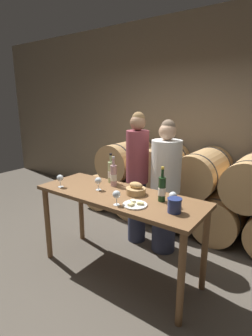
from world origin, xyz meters
name	(u,v)px	position (x,y,z in m)	size (l,w,h in m)	color
ground_plane	(119,271)	(0.00, 0.00, 0.00)	(10.00, 10.00, 0.00)	#564F44
stone_wall_back	(199,118)	(0.00, 2.15, 1.60)	(10.00, 0.12, 3.20)	#7F705B
barrel_stack	(180,188)	(0.00, 1.55, 0.56)	(3.34, 0.96, 1.20)	tan
tasting_table	(119,205)	(0.00, 0.00, 0.81)	(1.84, 0.68, 0.93)	brown
person_left	(137,177)	(-0.23, 0.70, 0.91)	(0.29, 0.29, 1.74)	#2D334C
person_right	(165,188)	(0.19, 0.70, 0.84)	(0.36, 0.36, 1.67)	#2D334C
wine_bottle_red	(162,189)	(0.46, 0.08, 1.05)	(0.07, 0.07, 0.34)	#193819
wine_bottle_white	(111,172)	(-0.31, 0.26, 1.06)	(0.07, 0.07, 0.35)	#ADBC7F
wine_bottle_rose	(114,175)	(-0.20, 0.18, 1.05)	(0.07, 0.07, 0.34)	#BC8E93
blue_crock	(175,205)	(0.68, -0.08, 1.00)	(0.13, 0.13, 0.13)	navy
bread_basket	(136,190)	(0.16, 0.09, 0.98)	(0.20, 0.20, 0.13)	tan
cheese_plate	(135,204)	(0.31, -0.16, 0.94)	(0.23, 0.23, 0.04)	white
wine_glass_far_left	(60,178)	(-0.66, -0.21, 1.03)	(0.08, 0.08, 0.14)	white
wine_glass_left	(98,181)	(-0.25, -0.03, 1.03)	(0.08, 0.08, 0.14)	white
wine_glass_center	(116,195)	(0.17, -0.25, 1.03)	(0.08, 0.08, 0.14)	white
wine_glass_right	(173,196)	(0.61, 0.02, 1.03)	(0.08, 0.08, 0.14)	white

